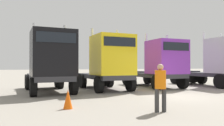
# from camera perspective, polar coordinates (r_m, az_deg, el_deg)

# --- Properties ---
(ground) EXTENTS (200.00, 200.00, 0.00)m
(ground) POSITION_cam_1_polar(r_m,az_deg,el_deg) (12.77, 16.42, -8.19)
(ground) COLOR gray
(semi_truck_black) EXTENTS (2.68, 6.27, 4.30)m
(semi_truck_black) POSITION_cam_1_polar(r_m,az_deg,el_deg) (14.04, -15.23, 0.30)
(semi_truck_black) COLOR #333338
(semi_truck_black) RESTS_ON ground
(semi_truck_yellow) EXTENTS (2.62, 5.92, 4.25)m
(semi_truck_yellow) POSITION_cam_1_polar(r_m,az_deg,el_deg) (15.11, -0.84, 0.14)
(semi_truck_yellow) COLOR #333338
(semi_truck_yellow) RESTS_ON ground
(semi_truck_purple) EXTENTS (2.60, 6.12, 4.11)m
(semi_truck_purple) POSITION_cam_1_polar(r_m,az_deg,el_deg) (17.29, 12.29, -0.24)
(semi_truck_purple) COLOR #333338
(semi_truck_purple) RESTS_ON ground
(semi_truck_silver) EXTENTS (2.68, 6.35, 4.38)m
(semi_truck_silver) POSITION_cam_1_polar(r_m,az_deg,el_deg) (19.79, 25.41, 0.12)
(semi_truck_silver) COLOR #333338
(semi_truck_silver) RESTS_ON ground
(visitor_in_hivis) EXTENTS (0.46, 0.46, 1.73)m
(visitor_in_hivis) POSITION_cam_1_polar(r_m,az_deg,el_deg) (8.29, 12.19, -5.26)
(visitor_in_hivis) COLOR #353535
(visitor_in_hivis) RESTS_ON ground
(traffic_cone_mid) EXTENTS (0.36, 0.36, 0.75)m
(traffic_cone_mid) POSITION_cam_1_polar(r_m,az_deg,el_deg) (8.94, -11.12, -8.98)
(traffic_cone_mid) COLOR #F2590C
(traffic_cone_mid) RESTS_ON ground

